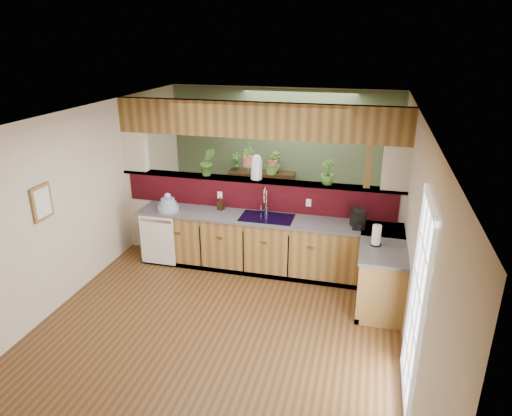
% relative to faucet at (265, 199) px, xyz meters
% --- Properties ---
extents(ground, '(4.60, 7.00, 0.01)m').
position_rel_faucet_xyz_m(ground, '(-0.19, -1.13, -1.14)').
color(ground, '#503318').
rests_on(ground, ground).
extents(ceiling, '(4.60, 7.00, 0.01)m').
position_rel_faucet_xyz_m(ceiling, '(-0.19, -1.13, 1.46)').
color(ceiling, brown).
rests_on(ceiling, ground).
extents(wall_back, '(4.60, 0.02, 2.60)m').
position_rel_faucet_xyz_m(wall_back, '(-0.19, 2.37, 0.16)').
color(wall_back, beige).
rests_on(wall_back, ground).
extents(wall_front, '(4.60, 0.02, 2.60)m').
position_rel_faucet_xyz_m(wall_front, '(-0.19, -4.63, 0.16)').
color(wall_front, beige).
rests_on(wall_front, ground).
extents(wall_left, '(0.02, 7.00, 2.60)m').
position_rel_faucet_xyz_m(wall_left, '(-2.49, -1.13, 0.16)').
color(wall_left, beige).
rests_on(wall_left, ground).
extents(wall_right, '(0.02, 7.00, 2.60)m').
position_rel_faucet_xyz_m(wall_right, '(2.11, -1.13, 0.16)').
color(wall_right, beige).
rests_on(wall_right, ground).
extents(pass_through_partition, '(4.60, 0.21, 2.60)m').
position_rel_faucet_xyz_m(pass_through_partition, '(-0.16, 0.22, 0.05)').
color(pass_through_partition, beige).
rests_on(pass_through_partition, ground).
extents(pass_through_ledge, '(4.60, 0.21, 0.04)m').
position_rel_faucet_xyz_m(pass_through_ledge, '(-0.19, 0.22, 0.23)').
color(pass_through_ledge, brown).
rests_on(pass_through_ledge, ground).
extents(header_beam, '(4.60, 0.15, 0.55)m').
position_rel_faucet_xyz_m(header_beam, '(-0.19, 0.22, 1.18)').
color(header_beam, brown).
rests_on(header_beam, ground).
extents(sage_backwall, '(4.55, 0.02, 2.55)m').
position_rel_faucet_xyz_m(sage_backwall, '(-0.19, 2.35, 0.16)').
color(sage_backwall, '#495D3F').
rests_on(sage_backwall, ground).
extents(countertop, '(4.14, 1.52, 0.90)m').
position_rel_faucet_xyz_m(countertop, '(0.65, -0.26, -0.69)').
color(countertop, brown).
rests_on(countertop, ground).
extents(dishwasher, '(0.58, 0.03, 0.82)m').
position_rel_faucet_xyz_m(dishwasher, '(-1.67, -0.47, -0.69)').
color(dishwasher, white).
rests_on(dishwasher, ground).
extents(navy_sink, '(0.82, 0.50, 0.18)m').
position_rel_faucet_xyz_m(navy_sink, '(0.06, -0.16, -0.32)').
color(navy_sink, black).
rests_on(navy_sink, countertop).
extents(french_door, '(0.06, 1.02, 2.16)m').
position_rel_faucet_xyz_m(french_door, '(2.08, -2.43, -0.09)').
color(french_door, white).
rests_on(french_door, ground).
extents(framed_print, '(0.04, 0.35, 0.45)m').
position_rel_faucet_xyz_m(framed_print, '(-2.46, -1.93, 0.41)').
color(framed_print, brown).
rests_on(framed_print, wall_left).
extents(faucet, '(0.20, 0.20, 0.45)m').
position_rel_faucet_xyz_m(faucet, '(0.00, 0.00, 0.00)').
color(faucet, '#B7B7B2').
rests_on(faucet, countertop).
extents(dish_stack, '(0.34, 0.34, 0.30)m').
position_rel_faucet_xyz_m(dish_stack, '(-1.54, -0.26, -0.15)').
color(dish_stack, '#8A97B2').
rests_on(dish_stack, countertop).
extents(soap_dispenser, '(0.12, 0.12, 0.20)m').
position_rel_faucet_xyz_m(soap_dispenser, '(-0.74, -0.00, -0.14)').
color(soap_dispenser, '#362513').
rests_on(soap_dispenser, countertop).
extents(coffee_maker, '(0.15, 0.25, 0.28)m').
position_rel_faucet_xyz_m(coffee_maker, '(1.43, -0.21, -0.11)').
color(coffee_maker, black).
rests_on(coffee_maker, countertop).
extents(paper_towel, '(0.14, 0.14, 0.31)m').
position_rel_faucet_xyz_m(paper_towel, '(1.70, -0.76, -0.10)').
color(paper_towel, black).
rests_on(paper_towel, countertop).
extents(glass_jar, '(0.18, 0.18, 0.40)m').
position_rel_faucet_xyz_m(glass_jar, '(-0.20, 0.22, 0.45)').
color(glass_jar, silver).
rests_on(glass_jar, pass_through_ledge).
extents(ledge_plant_left, '(0.31, 0.29, 0.46)m').
position_rel_faucet_xyz_m(ledge_plant_left, '(-1.01, 0.22, 0.48)').
color(ledge_plant_left, '#335F21').
rests_on(ledge_plant_left, pass_through_ledge).
extents(ledge_plant_right, '(0.27, 0.27, 0.38)m').
position_rel_faucet_xyz_m(ledge_plant_right, '(0.92, 0.22, 0.44)').
color(ledge_plant_right, '#335F21').
rests_on(ledge_plant_right, pass_through_ledge).
extents(hanging_plant_a, '(0.22, 0.18, 0.49)m').
position_rel_faucet_xyz_m(hanging_plant_a, '(-0.33, 0.22, 0.69)').
color(hanging_plant_a, brown).
rests_on(hanging_plant_a, header_beam).
extents(hanging_plant_b, '(0.33, 0.29, 0.49)m').
position_rel_faucet_xyz_m(hanging_plant_b, '(0.06, 0.22, 0.68)').
color(hanging_plant_b, brown).
rests_on(hanging_plant_b, header_beam).
extents(shelving_console, '(1.37, 0.50, 0.89)m').
position_rel_faucet_xyz_m(shelving_console, '(-0.57, 2.12, -0.64)').
color(shelving_console, black).
rests_on(shelving_console, ground).
extents(shelf_plant_a, '(0.20, 0.14, 0.37)m').
position_rel_faucet_xyz_m(shelf_plant_a, '(-1.11, 2.12, -0.01)').
color(shelf_plant_a, '#335F21').
rests_on(shelf_plant_a, shelving_console).
extents(shelf_plant_b, '(0.29, 0.29, 0.45)m').
position_rel_faucet_xyz_m(shelf_plant_b, '(-0.32, 2.12, 0.03)').
color(shelf_plant_b, '#335F21').
rests_on(shelf_plant_b, shelving_console).
extents(floor_plant, '(0.66, 0.59, 0.68)m').
position_rel_faucet_xyz_m(floor_plant, '(0.42, 1.66, -0.80)').
color(floor_plant, '#335F21').
rests_on(floor_plant, ground).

